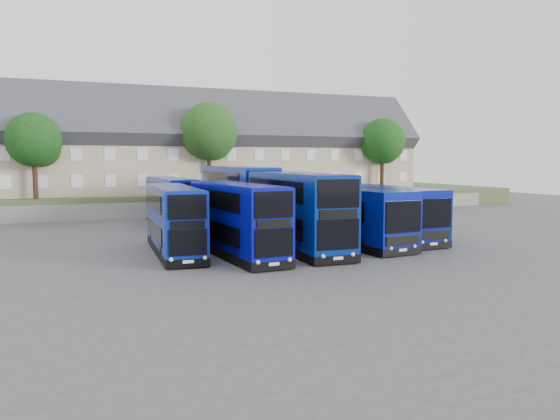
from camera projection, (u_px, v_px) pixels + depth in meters
The scene contains 15 objects.
ground at pixel (292, 256), 30.92m from camera, with size 120.00×120.00×0.00m, color #45454A.
retaining_wall at pixel (194, 209), 52.98m from camera, with size 70.00×0.40×1.50m, color slate.
earth_bank at pixel (173, 199), 62.18m from camera, with size 80.00×20.00×2.00m, color #424F2C.
terrace_row at pixel (180, 149), 57.98m from camera, with size 54.00×10.40×11.20m.
dd_front_left at pixel (174, 221), 31.64m from camera, with size 2.84×9.91×3.89m.
dd_front_mid at pixel (237, 221), 31.04m from camera, with size 2.91×10.42×4.10m.
dd_front_right at pixel (297, 212), 33.39m from camera, with size 3.11×11.76×4.64m.
dd_rear_left at pixel (171, 203), 44.51m from camera, with size 2.56×10.03×3.96m.
dd_rear_right at pixel (238, 197), 44.69m from camera, with size 2.90×12.29×4.88m.
coach_east_a at pixel (338, 215), 36.51m from camera, with size 4.02×13.60×3.67m.
coach_east_b at pixel (375, 212), 38.93m from camera, with size 2.83×13.29×3.63m.
tree_west at pixel (36, 142), 48.21m from camera, with size 4.80×4.80×7.65m.
tree_mid at pixel (210, 134), 54.60m from camera, with size 5.76×5.76×9.18m.
tree_east at pixel (383, 143), 61.72m from camera, with size 5.12×5.12×8.16m.
tree_far at pixel (393, 142), 70.40m from camera, with size 5.44×5.44×8.67m.
Camera 1 is at (-12.16, -28.04, 5.45)m, focal length 35.00 mm.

